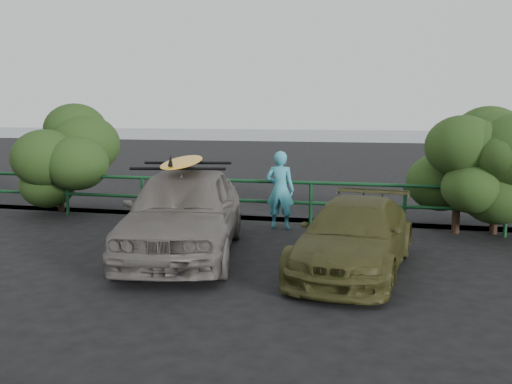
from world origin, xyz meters
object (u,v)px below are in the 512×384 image
man (280,190)px  surfboard (183,162)px  olive_vehicle (355,236)px  sedan (184,211)px  guardrail (266,203)px

man → surfboard: surfboard is taller
olive_vehicle → man: (-1.82, 3.00, 0.29)m
olive_vehicle → man: size_ratio=2.28×
sedan → surfboard: surfboard is taller
surfboard → man: bearing=54.0°
sedan → olive_vehicle: (3.04, -0.33, -0.22)m
guardrail → sedan: (-0.86, -2.89, 0.27)m
guardrail → surfboard: 3.23m
guardrail → olive_vehicle: bearing=-55.9°
sedan → olive_vehicle: 3.06m
olive_vehicle → surfboard: surfboard is taller
surfboard → olive_vehicle: bearing=-17.8°
olive_vehicle → guardrail: bearing=130.7°
olive_vehicle → surfboard: bearing=-179.6°
surfboard → sedan: bearing=0.0°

